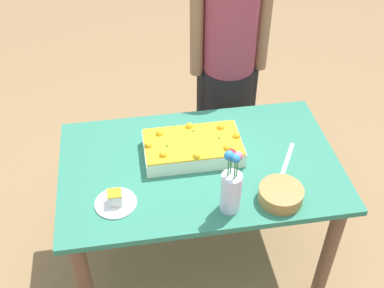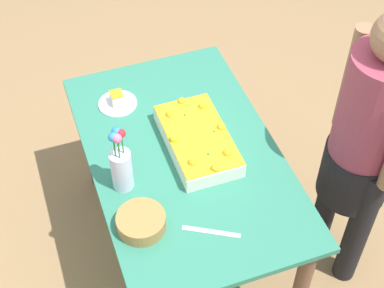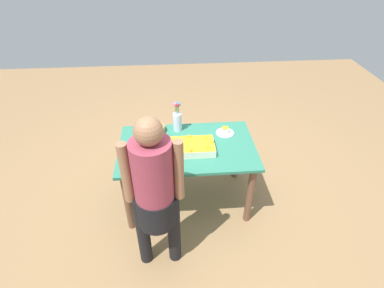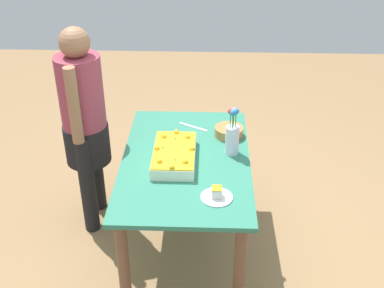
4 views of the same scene
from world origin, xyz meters
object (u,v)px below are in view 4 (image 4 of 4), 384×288
at_px(fruit_bowl, 229,132).
at_px(person_standing, 84,119).
at_px(sheet_cake, 174,155).
at_px(flower_vase, 232,136).
at_px(cake_knife, 193,127).
at_px(serving_plate_with_slice, 217,195).

relative_size(fruit_bowl, person_standing, 0.13).
xyz_separation_m(sheet_cake, fruit_bowl, (-0.33, 0.35, -0.01)).
height_order(flower_vase, person_standing, person_standing).
height_order(sheet_cake, fruit_bowl, sheet_cake).
height_order(sheet_cake, cake_knife, sheet_cake).
height_order(cake_knife, fruit_bowl, fruit_bowl).
xyz_separation_m(cake_knife, fruit_bowl, (0.12, 0.25, 0.03)).
relative_size(sheet_cake, flower_vase, 1.44).
distance_m(flower_vase, person_standing, 1.02).
height_order(flower_vase, fruit_bowl, flower_vase).
xyz_separation_m(cake_knife, person_standing, (0.13, -0.74, 0.12)).
height_order(serving_plate_with_slice, person_standing, person_standing).
distance_m(cake_knife, person_standing, 0.76).
distance_m(sheet_cake, person_standing, 0.71).
bearing_deg(fruit_bowl, flower_vase, 2.81).
distance_m(cake_knife, flower_vase, 0.45).
relative_size(serving_plate_with_slice, person_standing, 0.12).
relative_size(cake_knife, flower_vase, 0.72).
bearing_deg(person_standing, cake_knife, 10.15).
xyz_separation_m(serving_plate_with_slice, person_standing, (-0.69, -0.90, 0.10)).
bearing_deg(fruit_bowl, cake_knife, -114.76).
bearing_deg(sheet_cake, cake_knife, 166.75).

